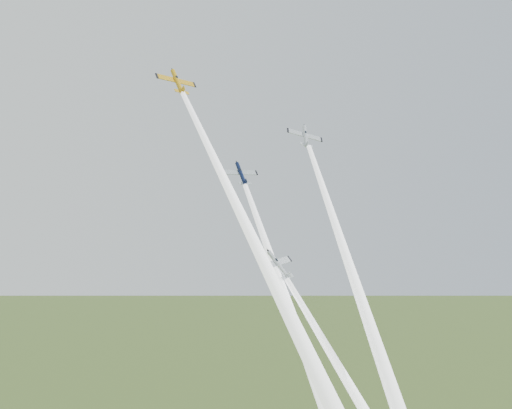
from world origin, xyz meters
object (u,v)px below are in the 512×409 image
at_px(plane_silver_right, 305,136).
at_px(plane_silver_low, 278,265).
at_px(plane_yellow, 177,82).
at_px(plane_navy, 241,174).

bearing_deg(plane_silver_right, plane_silver_low, -125.81).
bearing_deg(plane_yellow, plane_silver_right, -18.27).
xyz_separation_m(plane_silver_right, plane_silver_low, (-13.20, -13.47, -25.89)).
distance_m(plane_navy, plane_silver_right, 16.05).
bearing_deg(plane_navy, plane_silver_low, -88.81).
distance_m(plane_silver_right, plane_silver_low, 32.03).
relative_size(plane_yellow, plane_silver_low, 1.14).
relative_size(plane_navy, plane_silver_right, 0.96).
xyz_separation_m(plane_navy, plane_silver_right, (13.62, -2.08, 8.23)).
height_order(plane_navy, plane_silver_low, plane_navy).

